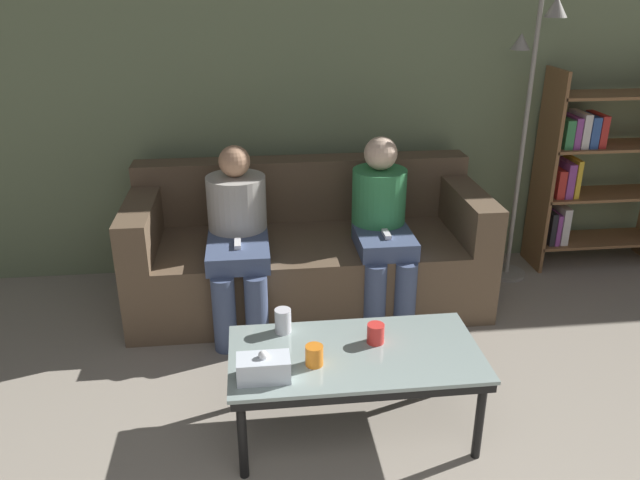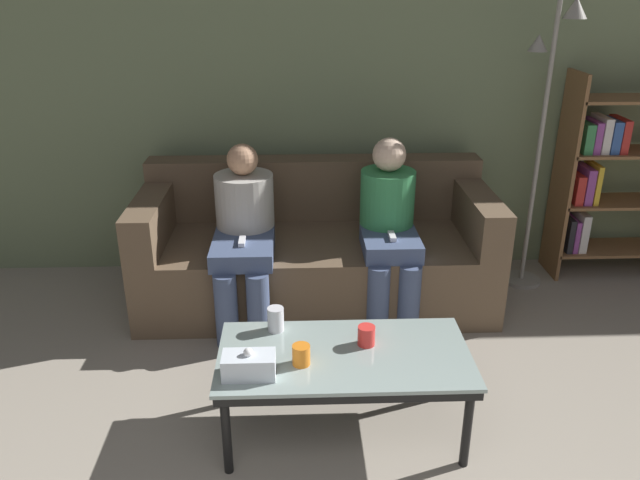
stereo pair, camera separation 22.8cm
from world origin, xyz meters
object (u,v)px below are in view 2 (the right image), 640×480
object	(u,v)px
couch	(316,252)
coffee_table	(344,361)
tissue_box	(249,365)
bookshelf	(612,176)
cup_near_right	(366,336)
cup_far_center	(276,319)
standing_lamp	(546,118)
seated_person_left_end	(244,228)
cup_near_left	(301,355)
seated_person_mid_left	(389,223)

from	to	relation	value
couch	coffee_table	size ratio (longest dim) A/B	1.97
tissue_box	bookshelf	xyz separation A→B (m)	(2.35, 1.80, 0.23)
couch	cup_near_right	bearing A→B (deg)	-81.74
cup_far_center	standing_lamp	size ratio (longest dim) A/B	0.06
coffee_table	cup_far_center	xyz separation A→B (m)	(-0.31, 0.21, 0.10)
couch	standing_lamp	distance (m)	1.67
seated_person_left_end	cup_near_left	bearing A→B (deg)	-74.77
coffee_table	cup_near_right	size ratio (longest dim) A/B	12.16
cup_far_center	standing_lamp	distance (m)	2.22
couch	coffee_table	xyz separation A→B (m)	(0.08, -1.35, 0.07)
standing_lamp	seated_person_mid_left	bearing A→B (deg)	-159.95
coffee_table	cup_far_center	bearing A→B (deg)	145.90
cup_near_left	coffee_table	bearing A→B (deg)	21.63
cup_near_left	cup_far_center	xyz separation A→B (m)	(-0.12, 0.28, 0.01)
tissue_box	standing_lamp	distance (m)	2.52
coffee_table	tissue_box	xyz separation A→B (m)	(-0.41, -0.15, 0.09)
seated_person_left_end	standing_lamp	bearing A→B (deg)	11.69
cup_far_center	seated_person_left_end	bearing A→B (deg)	102.95
cup_near_right	cup_far_center	size ratio (longest dim) A/B	0.79
cup_far_center	seated_person_mid_left	world-z (taller)	seated_person_mid_left
seated_person_left_end	seated_person_mid_left	size ratio (longest dim) A/B	0.97
cup_near_right	seated_person_left_end	world-z (taller)	seated_person_left_end
cup_near_left	seated_person_mid_left	xyz separation A→B (m)	(0.54, 1.21, 0.12)
cup_near_left	tissue_box	size ratio (longest dim) A/B	0.42
seated_person_mid_left	coffee_table	bearing A→B (deg)	-107.18
cup_near_right	cup_far_center	xyz separation A→B (m)	(-0.41, 0.14, 0.01)
bookshelf	cup_near_left	bearing A→B (deg)	-141.02
cup_near_right	seated_person_mid_left	xyz separation A→B (m)	(0.25, 1.07, 0.12)
bookshelf	cup_near_right	bearing A→B (deg)	-139.27
coffee_table	tissue_box	distance (m)	0.44
cup_near_right	bookshelf	world-z (taller)	bookshelf
cup_near_right	seated_person_mid_left	size ratio (longest dim) A/B	0.08
cup_near_left	standing_lamp	size ratio (longest dim) A/B	0.05
standing_lamp	bookshelf	bearing A→B (deg)	13.90
bookshelf	seated_person_mid_left	bearing A→B (deg)	-162.12
tissue_box	bookshelf	bearing A→B (deg)	37.45
couch	coffee_table	distance (m)	1.35
seated_person_mid_left	cup_near_left	bearing A→B (deg)	-114.08
coffee_table	seated_person_mid_left	distance (m)	1.21
seated_person_mid_left	cup_far_center	bearing A→B (deg)	-125.27
couch	seated_person_left_end	size ratio (longest dim) A/B	2.07
cup_far_center	bookshelf	size ratio (longest dim) A/B	0.08
tissue_box	couch	bearing A→B (deg)	77.72
standing_lamp	seated_person_mid_left	xyz separation A→B (m)	(-1.02, -0.37, -0.55)
bookshelf	seated_person_left_end	xyz separation A→B (m)	(-2.46, -0.53, -0.13)
couch	cup_near_left	size ratio (longest dim) A/B	24.01
standing_lamp	seated_person_left_end	xyz separation A→B (m)	(-1.89, -0.39, -0.56)
cup_far_center	bookshelf	xyz separation A→B (m)	(2.25, 1.44, 0.23)
cup_near_left	bookshelf	size ratio (longest dim) A/B	0.07
coffee_table	cup_near_left	bearing A→B (deg)	-158.37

